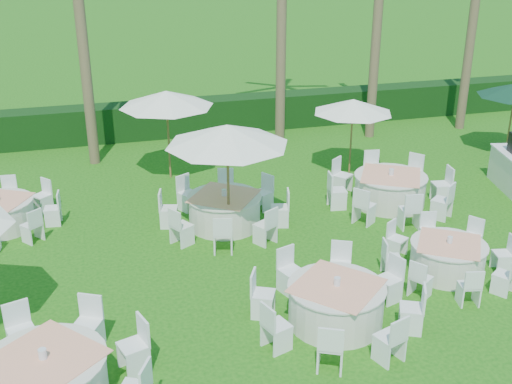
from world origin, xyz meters
TOP-DOWN VIEW (x-y plane):
  - ground at (0.00, 0.00)m, footprint 120.00×120.00m
  - hedge at (0.00, 12.00)m, footprint 34.00×1.00m
  - banquet_table_a at (-3.96, -1.18)m, footprint 3.30×3.30m
  - banquet_table_b at (1.19, -0.35)m, footprint 3.15×3.15m
  - banquet_table_c at (4.20, 0.75)m, footprint 2.82×2.82m
  - banquet_table_d at (-5.22, 5.64)m, footprint 2.92×2.92m
  - banquet_table_e at (0.12, 4.30)m, footprint 3.19×3.19m
  - banquet_table_f at (4.65, 4.39)m, footprint 3.36×3.36m
  - umbrella_b at (0.11, 3.76)m, footprint 2.87×2.87m
  - umbrella_c at (-0.69, 7.90)m, footprint 2.69×2.69m
  - umbrella_d at (4.52, 6.78)m, footprint 2.33×2.33m
  - palm_b at (-2.79, 9.80)m, footprint 4.13×4.40m

SIDE VIEW (x-z plane):
  - ground at x=0.00m, z-range 0.00..0.00m
  - banquet_table_c at x=4.20m, z-range -0.06..0.81m
  - banquet_table_d at x=-5.22m, z-range -0.06..0.83m
  - banquet_table_e at x=0.12m, z-range -0.06..0.91m
  - banquet_table_b at x=1.19m, z-range -0.06..0.91m
  - banquet_table_a at x=-3.96m, z-range -0.06..0.94m
  - banquet_table_f at x=4.65m, z-range -0.06..0.94m
  - hedge at x=0.00m, z-range 0.00..1.20m
  - umbrella_d at x=4.52m, z-range 0.94..3.23m
  - umbrella_c at x=-0.69m, z-range 1.08..3.68m
  - umbrella_b at x=0.11m, z-range 1.14..3.91m
  - palm_b at x=-2.79m, z-range 0.45..8.73m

